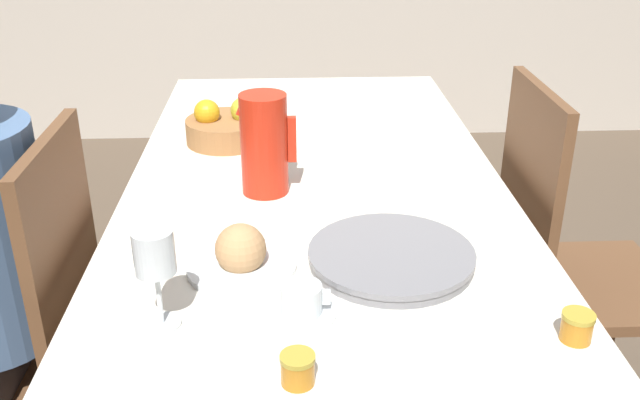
{
  "coord_description": "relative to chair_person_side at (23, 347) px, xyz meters",
  "views": [
    {
      "loc": [
        -0.06,
        -1.66,
        1.45
      ],
      "look_at": [
        0.0,
        -0.27,
        0.79
      ],
      "focal_mm": 40.0,
      "sensor_mm": 36.0,
      "label": 1
    }
  ],
  "objects": [
    {
      "name": "wine_glass_water",
      "position": [
        0.36,
        -0.25,
        0.36
      ],
      "size": [
        0.07,
        0.07,
        0.18
      ],
      "color": "white",
      "rests_on": "dining_table"
    },
    {
      "name": "dining_table",
      "position": [
        0.64,
        0.39,
        0.13
      ],
      "size": [
        0.92,
        1.77,
        0.74
      ],
      "color": "silver",
      "rests_on": "ground_plane"
    },
    {
      "name": "jam_jar_red",
      "position": [
        0.58,
        -0.41,
        0.25
      ],
      "size": [
        0.05,
        0.05,
        0.05
      ],
      "color": "#C67A1E",
      "rests_on": "dining_table"
    },
    {
      "name": "serving_tray",
      "position": [
        0.77,
        -0.07,
        0.24
      ],
      "size": [
        0.33,
        0.33,
        0.03
      ],
      "color": "gray",
      "rests_on": "dining_table"
    },
    {
      "name": "chair_opposite",
      "position": [
        1.28,
        0.3,
        0.0
      ],
      "size": [
        0.42,
        0.42,
        0.98
      ],
      "rotation": [
        0.0,
        0.0,
        -1.57
      ],
      "color": "brown",
      "rests_on": "ground_plane"
    },
    {
      "name": "jam_jar_amber",
      "position": [
        1.04,
        -0.33,
        0.25
      ],
      "size": [
        0.05,
        0.05,
        0.05
      ],
      "color": "#C67A1E",
      "rests_on": "dining_table"
    },
    {
      "name": "chair_person_side",
      "position": [
        0.0,
        0.0,
        0.0
      ],
      "size": [
        0.42,
        0.42,
        0.98
      ],
      "rotation": [
        0.0,
        0.0,
        1.57
      ],
      "color": "brown",
      "rests_on": "ground_plane"
    },
    {
      "name": "teacup_near_person",
      "position": [
        0.59,
        -0.24,
        0.25
      ],
      "size": [
        0.12,
        0.12,
        0.06
      ],
      "color": "silver",
      "rests_on": "dining_table"
    },
    {
      "name": "red_pitcher",
      "position": [
        0.52,
        0.28,
        0.35
      ],
      "size": [
        0.14,
        0.11,
        0.24
      ],
      "color": "red",
      "rests_on": "dining_table"
    },
    {
      "name": "bread_plate",
      "position": [
        0.48,
        -0.08,
        0.26
      ],
      "size": [
        0.21,
        0.21,
        0.1
      ],
      "color": "silver",
      "rests_on": "dining_table"
    },
    {
      "name": "fruit_bowl",
      "position": [
        0.4,
        0.63,
        0.27
      ],
      "size": [
        0.22,
        0.22,
        0.12
      ],
      "color": "#9E6B3D",
      "rests_on": "dining_table"
    }
  ]
}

